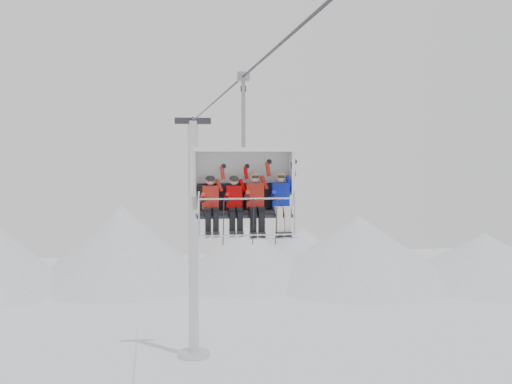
{
  "coord_description": "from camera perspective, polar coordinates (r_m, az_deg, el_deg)",
  "views": [
    {
      "loc": [
        -2.23,
        -13.81,
        11.33
      ],
      "look_at": [
        0.0,
        0.0,
        10.55
      ],
      "focal_mm": 45.0,
      "sensor_mm": 36.0,
      "label": 1
    }
  ],
  "objects": [
    {
      "name": "chairlift_carrier",
      "position": [
        16.07,
        -1.19,
        0.96
      ],
      "size": [
        2.53,
        1.17,
        3.98
      ],
      "color": "black",
      "rests_on": "haul_cable"
    },
    {
      "name": "ridgeline",
      "position": [
        56.51,
        -8.46,
        -5.5
      ],
      "size": [
        72.0,
        21.0,
        7.0
      ],
      "color": "silver",
      "rests_on": "ground"
    },
    {
      "name": "skier_center_right",
      "position": [
        15.84,
        -0.07,
        -0.78
      ],
      "size": [
        0.43,
        1.69,
        1.71
      ],
      "color": "#B12217",
      "rests_on": "chairlift_carrier"
    },
    {
      "name": "skier_far_left",
      "position": [
        15.69,
        -4.05,
        -0.97
      ],
      "size": [
        0.39,
        1.69,
        1.58
      ],
      "color": "red",
      "rests_on": "chairlift_carrier"
    },
    {
      "name": "lift_tower_right",
      "position": [
        36.31,
        -5.58,
        -5.63
      ],
      "size": [
        2.0,
        1.8,
        13.48
      ],
      "color": "silver",
      "rests_on": "ground"
    },
    {
      "name": "haul_cable",
      "position": [
        14.13,
        0.0,
        11.2
      ],
      "size": [
        0.06,
        50.0,
        0.06
      ],
      "primitive_type": "cylinder",
      "rotation": [
        1.57,
        0.0,
        0.0
      ],
      "color": "#2E2E33",
      "rests_on": "lift_tower_left"
    },
    {
      "name": "skier_center_left",
      "position": [
        15.76,
        -1.93,
        -0.95
      ],
      "size": [
        0.39,
        1.69,
        1.57
      ],
      "color": "#C30406",
      "rests_on": "chairlift_carrier"
    },
    {
      "name": "skier_far_right",
      "position": [
        15.95,
        2.22,
        -0.76
      ],
      "size": [
        0.43,
        1.69,
        1.71
      ],
      "color": "#0D1CA2",
      "rests_on": "chairlift_carrier"
    }
  ]
}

